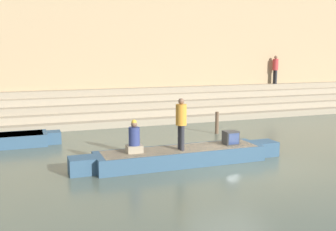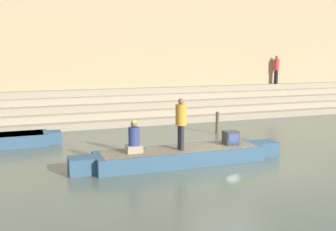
% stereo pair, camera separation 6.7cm
% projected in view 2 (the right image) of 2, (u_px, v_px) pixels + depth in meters
% --- Properties ---
extents(ground_plane, '(120.00, 120.00, 0.00)m').
position_uv_depth(ground_plane, '(231.00, 164.00, 12.63)').
color(ground_plane, '#566051').
extents(ghat_steps, '(36.00, 3.22, 1.62)m').
position_uv_depth(ghat_steps, '(147.00, 108.00, 21.19)').
color(ghat_steps, gray).
rests_on(ghat_steps, ground).
extents(back_wall, '(34.20, 1.28, 7.44)m').
position_uv_depth(back_wall, '(138.00, 50.00, 22.35)').
color(back_wall, tan).
rests_on(back_wall, ground).
extents(rowboat_main, '(7.05, 1.39, 0.49)m').
position_uv_depth(rowboat_main, '(181.00, 156.00, 12.64)').
color(rowboat_main, '#33516B').
rests_on(rowboat_main, ground).
extents(person_standing, '(0.34, 0.34, 1.64)m').
position_uv_depth(person_standing, '(181.00, 120.00, 12.33)').
color(person_standing, '#28282D').
rests_on(person_standing, rowboat_main).
extents(person_rowing, '(0.48, 0.38, 1.03)m').
position_uv_depth(person_rowing, '(134.00, 140.00, 12.05)').
color(person_rowing, gray).
rests_on(person_rowing, rowboat_main).
extents(tv_set, '(0.46, 0.43, 0.45)m').
position_uv_depth(tv_set, '(231.00, 138.00, 13.17)').
color(tv_set, '#2D2D2D').
rests_on(tv_set, rowboat_main).
extents(mooring_post, '(0.15, 0.15, 0.97)m').
position_uv_depth(mooring_post, '(217.00, 123.00, 17.34)').
color(mooring_post, brown).
rests_on(mooring_post, ground).
extents(person_on_steps, '(0.34, 0.34, 1.76)m').
position_uv_depth(person_on_steps, '(276.00, 68.00, 24.57)').
color(person_on_steps, '#28282D').
rests_on(person_on_steps, ghat_steps).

